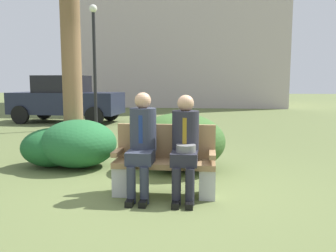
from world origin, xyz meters
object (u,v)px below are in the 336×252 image
Objects in this scene: parked_car_near at (66,99)px; shrub_mid_lawn at (180,141)px; park_bench at (165,164)px; shrub_near_bench at (78,143)px; seated_man_left at (142,139)px; street_lamp at (94,54)px; shrub_far_lawn at (52,147)px; seated_man_right at (185,141)px.

shrub_mid_lawn is at bearing -53.91° from parked_car_near.
park_bench is 2.08m from shrub_near_bench.
seated_man_left is 0.35× the size of street_lamp.
shrub_near_bench is 0.86× the size of shrub_mid_lawn.
shrub_far_lawn is (-2.13, 1.28, -0.06)m from park_bench.
seated_man_left is at bearing -61.22° from parked_car_near.
shrub_far_lawn is at bearing 142.99° from seated_man_left.
shrub_near_bench is at bearing 134.81° from seated_man_left.
shrub_mid_lawn is (0.09, 1.30, 0.08)m from park_bench.
seated_man_right is 9.15m from parked_car_near.
shrub_far_lawn is at bearing 178.43° from shrub_near_bench.
seated_man_right reaches higher than shrub_mid_lawn.
seated_man_right is at bearing -24.85° from park_bench.
shrub_far_lawn is 5.39m from street_lamp.
parked_car_near reaches higher than shrub_far_lawn.
street_lamp is at bearing 104.87° from shrub_near_bench.
park_bench is 8.92m from parked_car_near.
parked_car_near is (-2.42, 6.38, 0.50)m from shrub_far_lawn.
parked_car_near reaches higher than shrub_mid_lawn.
shrub_near_bench is 0.48m from shrub_far_lawn.
seated_man_right is at bearing -58.25° from parked_car_near.
seated_man_right reaches higher than shrub_far_lawn.
park_bench reaches higher than shrub_near_bench.
parked_car_near is at bearing 114.39° from shrub_near_bench.
street_lamp is at bearing 117.01° from seated_man_right.
shrub_mid_lawn is 7.88m from parked_car_near.
shrub_mid_lawn is (1.74, 0.04, 0.06)m from shrub_near_bench.
shrub_mid_lawn is at bearing 86.19° from park_bench.
parked_car_near is (-4.64, 6.36, 0.36)m from shrub_mid_lawn.
shrub_mid_lawn is (0.37, 1.42, -0.27)m from seated_man_left.
street_lamp is (-3.23, 6.34, 1.59)m from seated_man_right.
street_lamp reaches higher than shrub_far_lawn.
shrub_near_bench is 0.33× the size of parked_car_near.
parked_car_near is 1.05× the size of street_lamp.
seated_man_left is 8.87m from parked_car_near.
seated_man_right is 0.86× the size of shrub_mid_lawn.
seated_man_right is at bearing -0.91° from seated_man_left.
street_lamp reaches higher than shrub_near_bench.
shrub_mid_lawn is 0.38× the size of parked_car_near.
shrub_mid_lawn is at bearing 0.58° from shrub_far_lawn.
shrub_mid_lawn is (-0.18, 1.42, -0.25)m from seated_man_right.
parked_car_near is at bearing 126.09° from shrub_mid_lawn.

